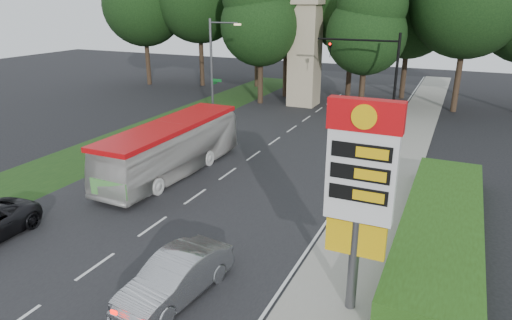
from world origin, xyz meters
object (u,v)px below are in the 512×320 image
at_px(transit_bus, 172,149).
at_px(sedan_silver, 176,277).
at_px(monument, 305,50).
at_px(streetlight_signs, 214,65).
at_px(gas_station_pylon, 360,181).
at_px(traffic_signal_mast, 378,68).

distance_m(transit_bus, sedan_silver, 11.63).
distance_m(monument, sedan_silver, 30.60).
xyz_separation_m(streetlight_signs, transit_bus, (4.12, -12.22, -2.96)).
distance_m(streetlight_signs, sedan_silver, 24.54).
distance_m(gas_station_pylon, streetlight_signs, 25.74).
bearing_deg(streetlight_signs, monument, 58.03).
bearing_deg(transit_bus, streetlight_signs, 110.85).
bearing_deg(sedan_silver, streetlight_signs, 122.87).
height_order(traffic_signal_mast, monument, monument).
bearing_deg(gas_station_pylon, streetlight_signs, 128.96).
bearing_deg(traffic_signal_mast, gas_station_pylon, -80.91).
bearing_deg(gas_station_pylon, transit_bus, 147.14).
xyz_separation_m(monument, sedan_silver, (5.77, -29.74, -4.35)).
relative_size(streetlight_signs, sedan_silver, 1.75).
height_order(gas_station_pylon, streetlight_signs, streetlight_signs).
distance_m(gas_station_pylon, transit_bus, 14.67).
xyz_separation_m(streetlight_signs, monument, (4.99, 7.99, 0.67)).
height_order(gas_station_pylon, monument, monument).
xyz_separation_m(monument, transit_bus, (-0.87, -20.21, -3.63)).
bearing_deg(transit_bus, monument, 89.76).
xyz_separation_m(gas_station_pylon, traffic_signal_mast, (-3.52, 22.00, 0.22)).
relative_size(gas_station_pylon, sedan_silver, 1.50).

